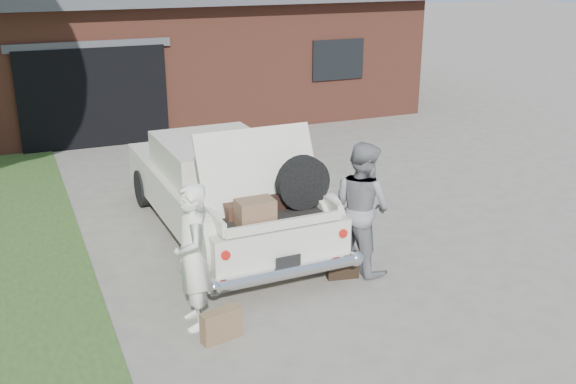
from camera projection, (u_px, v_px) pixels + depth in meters
name	position (u px, v px, depth m)	size (l,w,h in m)	color
ground	(306.00, 285.00, 8.80)	(90.00, 90.00, 0.00)	gray
house	(167.00, 47.00, 18.56)	(12.80, 7.80, 3.30)	brown
sedan	(223.00, 188.00, 10.25)	(2.05, 4.98, 1.95)	beige
woman_left	(192.00, 257.00, 7.59)	(0.63, 0.41, 1.72)	white
woman_right	(362.00, 207.00, 8.98)	(0.88, 0.68, 1.80)	gray
suitcase_left	(221.00, 325.00, 7.50)	(0.47, 0.15, 0.37)	brown
suitcase_right	(343.00, 267.00, 8.95)	(0.42, 0.13, 0.33)	black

